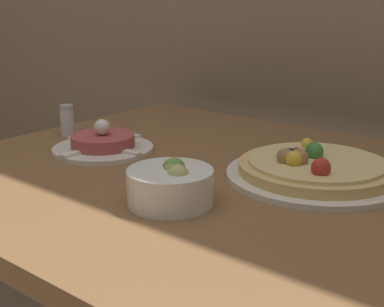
# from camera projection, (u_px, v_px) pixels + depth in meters

# --- Properties ---
(dining_table) EXTENTS (1.05, 0.84, 0.76)m
(dining_table) POSITION_uv_depth(u_px,v_px,m) (223.00, 235.00, 0.97)
(dining_table) COLOR brown
(dining_table) RESTS_ON ground_plane
(pizza_plate) EXTENTS (0.31, 0.31, 0.06)m
(pizza_plate) POSITION_uv_depth(u_px,v_px,m) (315.00, 169.00, 0.92)
(pizza_plate) COLOR silver
(pizza_plate) RESTS_ON dining_table
(tartare_plate) EXTENTS (0.21, 0.21, 0.07)m
(tartare_plate) POSITION_uv_depth(u_px,v_px,m) (103.00, 144.00, 1.08)
(tartare_plate) COLOR silver
(tartare_plate) RESTS_ON dining_table
(small_bowl) EXTENTS (0.13, 0.13, 0.07)m
(small_bowl) POSITION_uv_depth(u_px,v_px,m) (171.00, 185.00, 0.81)
(small_bowl) COLOR white
(small_bowl) RESTS_ON dining_table
(salt_shaker) EXTENTS (0.03, 0.03, 0.07)m
(salt_shaker) POSITION_uv_depth(u_px,v_px,m) (67.00, 121.00, 1.19)
(salt_shaker) COLOR silver
(salt_shaker) RESTS_ON dining_table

